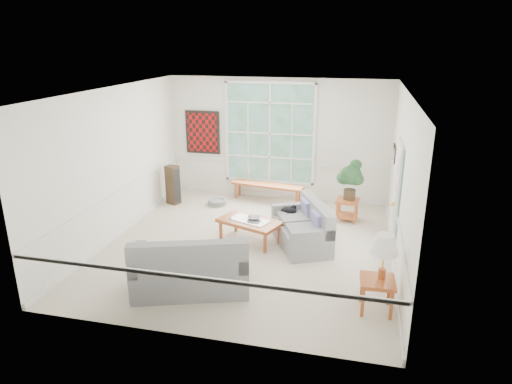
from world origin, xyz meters
The scene contains 24 objects.
floor centered at (0.00, 0.00, -0.01)m, with size 5.50×6.00×0.01m, color beige.
ceiling centered at (0.00, 0.00, 3.00)m, with size 5.50×6.00×0.02m, color white.
wall_back centered at (0.00, 3.00, 1.50)m, with size 5.50×0.02×3.00m, color white.
wall_front centered at (0.00, -3.00, 1.50)m, with size 5.50×0.02×3.00m, color white.
wall_left centered at (-2.75, 0.00, 1.50)m, with size 0.02×6.00×3.00m, color white.
wall_right centered at (2.75, 0.00, 1.50)m, with size 0.02×6.00×3.00m, color white.
window_back centered at (-0.20, 2.96, 1.65)m, with size 2.30×0.08×2.40m, color white.
entry_door centered at (2.71, 0.60, 1.05)m, with size 0.08×0.90×2.10m, color white.
door_sidelight centered at (2.71, -0.03, 1.15)m, with size 0.08×0.26×1.90m, color white.
wall_art centered at (-1.95, 2.95, 1.60)m, with size 0.90×0.06×1.10m, color #5D0A0B.
wall_frame_near centered at (2.71, 1.75, 1.55)m, with size 0.04×0.26×0.32m, color black.
wall_frame_far centered at (2.71, 2.15, 1.55)m, with size 0.04×0.26×0.32m, color black.
loveseat_right centered at (0.99, 0.28, 0.43)m, with size 0.82×1.59×0.86m, color gray.
loveseat_front centered at (-0.51, -1.81, 0.49)m, with size 1.82×0.94×0.99m, color gray.
coffee_table centered at (-0.02, 0.18, 0.23)m, with size 1.22×0.67×0.46m, color #A84E22.
pewter_bowl centered at (0.04, 0.24, 0.50)m, with size 0.33×0.33×0.08m, color #A3A3A8.
window_bench centered at (-0.19, 2.65, 0.21)m, with size 1.83×0.36×0.43m, color #A84E22.
end_table centered at (1.82, 1.78, 0.24)m, with size 0.49×0.49×0.49m, color #A84E22.
houseplant centered at (1.84, 1.81, 0.94)m, with size 0.53×0.53×0.90m, color #224A28, non-canonical shape.
side_table centered at (2.40, -1.77, 0.26)m, with size 0.51×0.51×0.52m, color #A84E22.
table_lamp centered at (2.45, -1.72, 0.86)m, with size 0.41×0.41×0.70m, color silver, non-canonical shape.
pet_bed centered at (-1.32, 2.07, 0.07)m, with size 0.46×0.46×0.13m, color gray.
floor_speaker centered at (-2.40, 1.93, 0.48)m, with size 0.30×0.23×0.95m, color #382919.
cat centered at (0.67, 0.75, 0.52)m, with size 0.33×0.23×0.15m, color black.
Camera 1 is at (2.02, -7.94, 3.86)m, focal length 32.00 mm.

